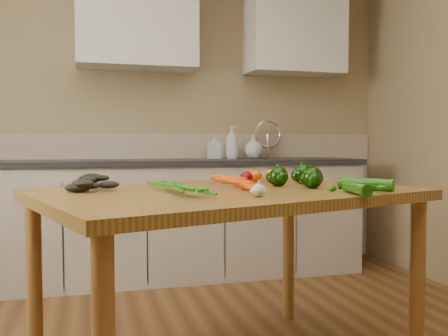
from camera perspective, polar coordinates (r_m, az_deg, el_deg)
name	(u,v)px	position (r m, az deg, el deg)	size (l,w,h in m)	color
room	(222,83)	(1.82, -0.18, 9.74)	(4.04, 5.04, 2.64)	brown
counter_run	(181,217)	(3.86, -4.93, -5.59)	(2.84, 0.64, 1.14)	#AFA291
upper_cabinets	(215,26)	(4.11, -1.09, 15.87)	(2.15, 0.35, 0.70)	silver
table	(228,211)	(2.15, 0.47, -4.95)	(1.78, 1.42, 0.83)	olive
soap_bottle_a	(232,142)	(3.99, 0.91, 2.94)	(0.10, 0.10, 0.26)	silver
soap_bottle_b	(214,146)	(4.00, -1.11, 2.49)	(0.09, 0.09, 0.20)	silver
soap_bottle_c	(253,146)	(4.09, 3.35, 2.47)	(0.15, 0.15, 0.19)	silver
carrot_bunch	(219,182)	(2.08, -0.59, -1.57)	(0.29, 0.22, 0.08)	#E04A05
leafy_greens	(89,177)	(2.18, -15.22, -1.04)	(0.22, 0.20, 0.11)	black
garlic_bulb	(259,190)	(1.86, 3.98, -2.57)	(0.06, 0.06, 0.05)	beige
pepper_a	(279,176)	(2.32, 6.25, -0.95)	(0.09, 0.09, 0.09)	black
pepper_b	(303,174)	(2.46, 9.00, -0.69)	(0.10, 0.10, 0.10)	black
pepper_c	(312,178)	(2.24, 10.07, -1.10)	(0.09, 0.09, 0.09)	black
tomato_a	(246,178)	(2.43, 2.56, -1.11)	(0.07, 0.07, 0.06)	maroon
tomato_b	(255,176)	(2.55, 3.59, -0.89)	(0.07, 0.07, 0.06)	#D85205
tomato_c	(272,176)	(2.52, 5.55, -0.91)	(0.07, 0.07, 0.07)	#D85205
zucchini_a	(366,184)	(2.19, 15.87, -1.79)	(0.05, 0.05, 0.23)	#114807
zucchini_b	(357,188)	(2.01, 14.95, -2.27)	(0.05, 0.05, 0.20)	#114807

